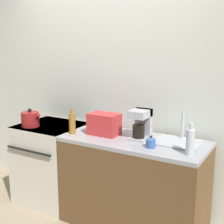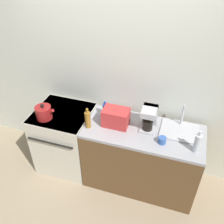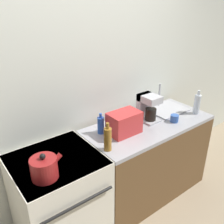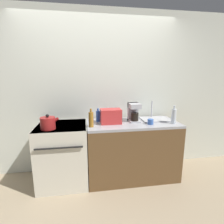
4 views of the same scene
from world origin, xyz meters
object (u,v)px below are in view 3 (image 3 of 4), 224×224
stove (60,200)px  bottle_amber (108,139)px  kettle (44,168)px  coffee_maker (148,107)px  cup_blue (174,118)px  bottle_clear (197,104)px  bottle_blue (101,125)px  toaster (124,123)px

stove → bottle_amber: (0.42, -0.15, 0.54)m
kettle → bottle_amber: (0.57, 0.01, 0.03)m
coffee_maker → bottle_amber: coffee_maker is taller
cup_blue → bottle_amber: bearing=179.7°
bottle_clear → bottle_blue: (-1.09, 0.29, -0.03)m
stove → bottle_blue: (0.54, 0.12, 0.52)m
bottle_amber → cup_blue: (0.86, -0.00, -0.07)m
stove → coffee_maker: 1.23m
stove → cup_blue: 1.37m
kettle → bottle_clear: bottle_clear is taller
coffee_maker → bottle_clear: 0.59m
bottle_blue → bottle_clear: bearing=-14.7°
kettle → coffee_maker: coffee_maker is taller
bottle_blue → stove: bearing=-167.4°
stove → coffee_maker: (1.08, 0.06, 0.59)m
kettle → stove: bearing=46.6°
stove → bottle_amber: size_ratio=3.47×
toaster → kettle: bearing=-170.5°
bottle_clear → bottle_amber: bottle_clear is taller
stove → coffee_maker: bearing=2.9°
kettle → toaster: bearing=9.5°
bottle_clear → bottle_blue: bearing=165.3°
stove → kettle: 0.56m
kettle → cup_blue: kettle is taller
kettle → toaster: size_ratio=0.81×
stove → toaster: toaster is taller
toaster → bottle_amber: bearing=-155.2°
bottle_blue → cup_blue: (0.74, -0.27, -0.05)m
bottle_clear → kettle: bearing=179.7°
toaster → bottle_amber: 0.32m
bottle_amber → coffee_maker: bearing=17.1°
bottle_clear → bottle_amber: (-1.21, 0.02, -0.00)m
kettle → toaster: toaster is taller
coffee_maker → bottle_blue: bearing=173.3°
toaster → cup_blue: toaster is taller
stove → toaster: bearing=-1.0°
bottle_clear → bottle_blue: size_ratio=1.31×
toaster → bottle_blue: bearing=143.1°
kettle → bottle_amber: bearing=0.8°
coffee_maker → bottle_clear: (0.54, -0.22, -0.04)m
stove → bottle_amber: 0.70m
coffee_maker → bottle_amber: (-0.66, -0.20, -0.04)m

